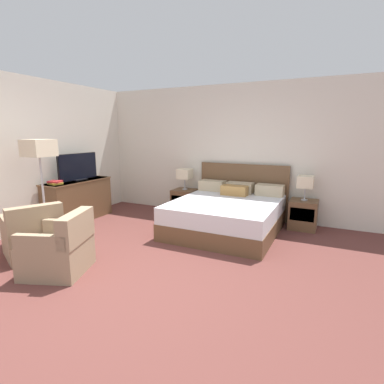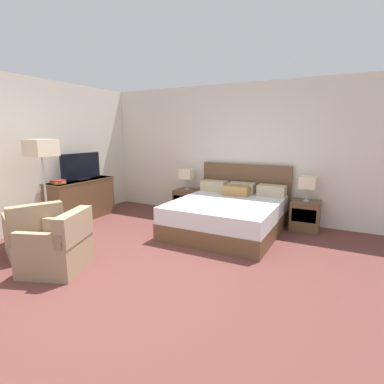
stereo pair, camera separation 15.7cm
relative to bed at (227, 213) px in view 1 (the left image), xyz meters
name	(u,v)px [view 1 (the left image)]	position (x,y,z in m)	size (l,w,h in m)	color
ground_plane	(130,289)	(-0.29, -2.41, -0.31)	(10.13, 10.13, 0.00)	brown
wall_back	(231,152)	(-0.29, 1.00, 1.01)	(6.85, 0.06, 2.64)	silver
wall_left	(48,154)	(-3.14, -1.02, 1.01)	(0.06, 5.18, 2.64)	silver
bed	(227,213)	(0.00, 0.00, 0.00)	(1.78, 1.97, 1.09)	brown
nightstand_left	(185,201)	(-1.19, 0.68, -0.05)	(0.47, 0.46, 0.52)	brown
nightstand_right	(303,215)	(1.19, 0.68, -0.05)	(0.47, 0.46, 0.52)	brown
table_lamp_left	(185,174)	(-1.19, 0.68, 0.54)	(0.27, 0.27, 0.44)	#B7B7BC
table_lamp_right	(306,182)	(1.19, 0.68, 0.54)	(0.27, 0.27, 0.44)	#B7B7BC
dresser	(78,200)	(-2.85, -0.66, 0.10)	(0.48, 1.41, 0.79)	brown
tv	(78,167)	(-2.85, -0.61, 0.73)	(0.18, 0.93, 0.52)	black
book_red_cover	(55,183)	(-2.85, -1.16, 0.50)	(0.23, 0.19, 0.03)	gold
book_blue_cover	(55,182)	(-2.85, -1.16, 0.53)	(0.21, 0.18, 0.03)	#B7282D
armchair_by_window	(33,236)	(-2.06, -2.23, -0.02)	(0.91, 0.91, 0.76)	#9E8466
armchair_companion	(60,250)	(-1.31, -2.44, -0.02)	(0.89, 0.88, 0.76)	#9E8466
floor_lamp	(39,154)	(-2.46, -1.72, 1.07)	(0.39, 0.39, 1.60)	#B7B7BC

